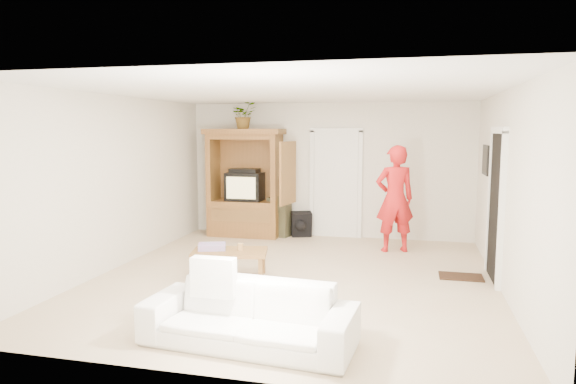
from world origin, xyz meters
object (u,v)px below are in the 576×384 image
Objects in this scene: man at (395,199)px; coffee_table at (230,254)px; sofa at (249,315)px; armoire at (246,190)px.

man is 3.13m from coffee_table.
sofa reaches higher than coffee_table.
armoire reaches higher than man.
sofa is (-1.23, -4.29, -0.61)m from man.
armoire reaches higher than sofa.
coffee_table is (-0.98, 2.13, 0.04)m from sofa.
coffee_table is at bearing 25.29° from man.
man reaches higher than sofa.
man is at bearing -13.13° from armoire.
armoire is at bearing 113.19° from sofa.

